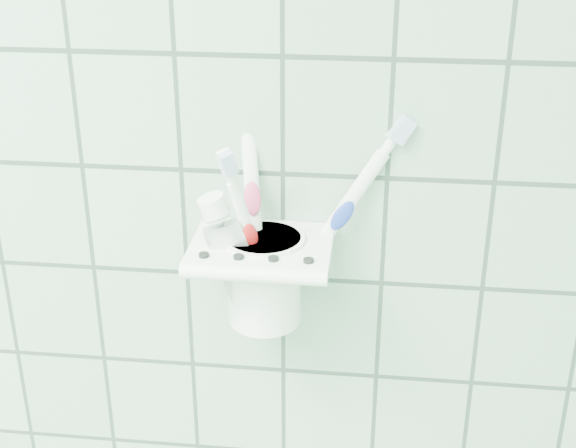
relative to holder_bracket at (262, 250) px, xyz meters
The scene contains 6 objects.
holder_bracket is the anchor object (origin of this frame).
cup 0.03m from the holder_bracket, 70.61° to the left, with size 0.08×0.08×0.09m.
toothbrush_pink 0.03m from the holder_bracket, 59.92° to the left, with size 0.04×0.05×0.18m.
toothbrush_blue 0.05m from the holder_bracket, 93.84° to the right, with size 0.03×0.08×0.22m.
toothbrush_orange 0.05m from the holder_bracket, 35.92° to the left, with size 0.11×0.05×0.21m.
toothpaste_tube 0.01m from the holder_bracket, 127.05° to the right, with size 0.06×0.03×0.14m.
Camera 1 is at (0.76, 0.51, 1.63)m, focal length 50.00 mm.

